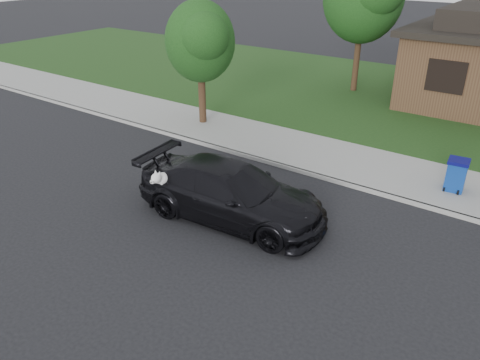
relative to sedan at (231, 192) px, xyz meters
The scene contains 7 objects.
ground 2.42m from the sedan, ahead, with size 120.00×120.00×0.00m, color black.
sidewalk 5.48m from the sedan, 64.87° to the left, with size 60.00×3.00×0.12m, color gray.
curb 4.18m from the sedan, 56.00° to the left, with size 60.00×0.12×0.12m, color gray.
lawn 13.15m from the sedan, 79.87° to the left, with size 60.00×13.00×0.13m, color #193814.
sedan is the anchor object (origin of this frame).
recycling_bin 6.45m from the sedan, 47.50° to the left, with size 0.61×0.62×0.92m.
tree_2 7.58m from the sedan, 135.20° to the left, with size 2.73×2.60×4.59m.
Camera 1 is at (3.98, -8.33, 6.29)m, focal length 35.00 mm.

